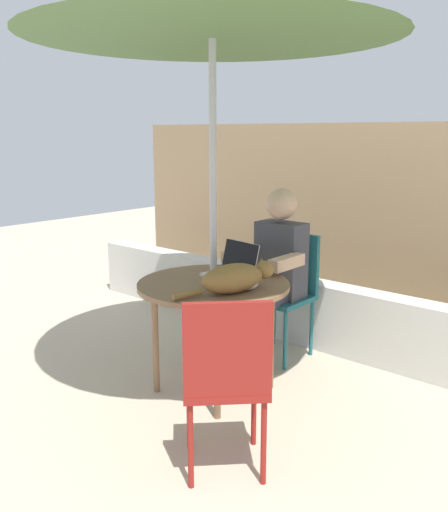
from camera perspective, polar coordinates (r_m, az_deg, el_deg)
name	(u,v)px	position (r m, az deg, el deg)	size (l,w,h in m)	color
ground_plane	(214,389)	(3.67, -1.05, -13.61)	(14.00, 14.00, 0.00)	#BCAD93
fence_back	(361,223)	(4.96, 13.99, 3.35)	(5.24, 0.08, 1.71)	#937756
planter_wall_low	(306,311)	(4.38, 8.52, -5.68)	(4.72, 0.20, 0.51)	beige
patio_table	(213,292)	(3.43, -1.10, -3.79)	(0.94, 0.94, 0.72)	brown
patio_umbrella	(212,8)	(3.36, -1.22, 24.27)	(2.16, 2.16, 2.47)	#B7B7BC
chair_occupied	(287,284)	(4.07, 6.53, -2.89)	(0.40, 0.40, 0.91)	#1E606B
chair_empty	(226,372)	(2.62, 0.18, -11.90)	(0.57, 0.57, 0.91)	maroon
person_seated	(275,266)	(3.91, 5.28, -0.99)	(0.48, 0.48, 1.25)	#3F3F47
laptop	(234,266)	(3.55, 1.03, -1.07)	(0.33, 0.29, 0.21)	silver
cat	(236,278)	(3.19, 1.26, -2.30)	(0.31, 0.62, 0.17)	olive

